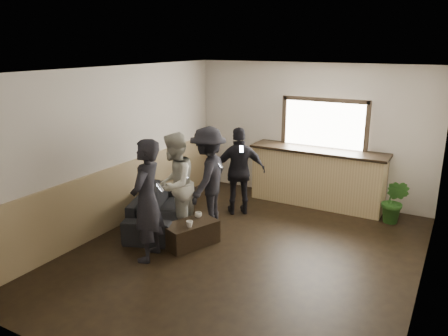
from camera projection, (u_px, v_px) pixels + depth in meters
The scene contains 12 objects.
ground at pixel (244, 253), 6.81m from camera, with size 5.00×6.00×0.01m, color black.
room_shell at pixel (202, 157), 6.75m from camera, with size 5.01×6.01×2.80m.
bar_counter at pixel (317, 173), 8.76m from camera, with size 2.70×0.68×2.13m.
sofa at pixel (162, 208), 7.86m from camera, with size 2.04×0.80×0.60m, color black.
coffee_table at pixel (191, 234), 7.07m from camera, with size 0.48×0.86×0.38m, color black.
cup_a at pixel (198, 215), 7.22m from camera, with size 0.12×0.12×0.09m, color silver.
cup_b at pixel (189, 224), 6.84m from camera, with size 0.11×0.11×0.10m, color silver.
potted_plant at pixel (395, 202), 7.84m from camera, with size 0.46×0.37×0.84m, color #2D6623.
person_a at pixel (147, 201), 6.43m from camera, with size 0.59×0.76×1.86m.
person_b at pixel (175, 184), 7.31m from camera, with size 0.86×0.99×1.76m.
person_c at pixel (208, 177), 7.70m from camera, with size 0.85×1.25×1.78m.
person_d at pixel (240, 171), 8.21m from camera, with size 1.04×0.90×1.68m.
Camera 1 is at (2.74, -5.55, 3.17)m, focal length 35.00 mm.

